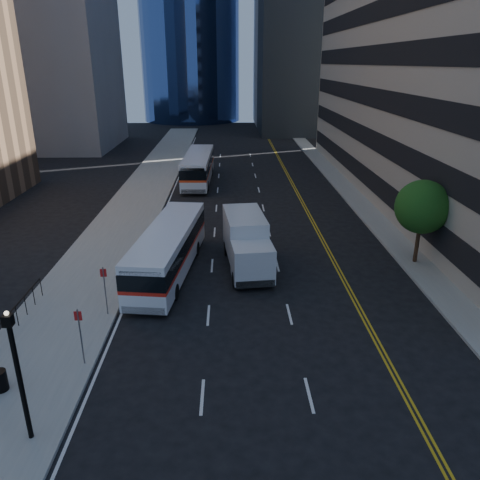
# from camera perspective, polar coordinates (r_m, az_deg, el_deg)

# --- Properties ---
(ground) EXTENTS (160.00, 160.00, 0.00)m
(ground) POSITION_cam_1_polar(r_m,az_deg,el_deg) (21.75, 5.36, -11.63)
(ground) COLOR black
(ground) RESTS_ON ground
(sidewalk_west) EXTENTS (5.00, 90.00, 0.15)m
(sidewalk_west) POSITION_cam_1_polar(r_m,az_deg,el_deg) (45.44, -11.66, 5.69)
(sidewalk_west) COLOR gray
(sidewalk_west) RESTS_ON ground
(sidewalk_east) EXTENTS (2.00, 90.00, 0.15)m
(sidewalk_east) POSITION_cam_1_polar(r_m,az_deg,el_deg) (46.16, 13.03, 5.82)
(sidewalk_east) COLOR gray
(sidewalk_east) RESTS_ON ground
(midrise_west) EXTENTS (18.00, 18.00, 35.00)m
(midrise_west) POSITION_cam_1_polar(r_m,az_deg,el_deg) (74.93, -23.49, 23.81)
(midrise_west) COLOR gray
(midrise_west) RESTS_ON ground
(street_tree) EXTENTS (3.20, 3.20, 5.10)m
(street_tree) POSITION_cam_1_polar(r_m,az_deg,el_deg) (29.69, 21.35, 3.77)
(street_tree) COLOR #332114
(street_tree) RESTS_ON sidewalk_east
(lamp_post) EXTENTS (0.28, 0.28, 4.56)m
(lamp_post) POSITION_cam_1_polar(r_m,az_deg,el_deg) (16.47, -25.42, -14.27)
(lamp_post) COLOR black
(lamp_post) RESTS_ON sidewalk_west
(bus_front) EXTENTS (3.65, 11.00, 2.78)m
(bus_front) POSITION_cam_1_polar(r_m,az_deg,el_deg) (27.35, -8.69, -1.12)
(bus_front) COLOR white
(bus_front) RESTS_ON ground
(bus_rear) EXTENTS (2.83, 11.52, 2.95)m
(bus_rear) POSITION_cam_1_polar(r_m,az_deg,el_deg) (48.54, -5.11, 8.87)
(bus_rear) COLOR white
(bus_rear) RESTS_ON ground
(box_truck) EXTENTS (2.90, 6.71, 3.12)m
(box_truck) POSITION_cam_1_polar(r_m,az_deg,el_deg) (27.76, 0.81, -0.25)
(box_truck) COLOR silver
(box_truck) RESTS_ON ground
(trash_can) EXTENTS (0.68, 0.68, 0.81)m
(trash_can) POSITION_cam_1_polar(r_m,az_deg,el_deg) (20.26, -27.23, -15.00)
(trash_can) COLOR black
(trash_can) RESTS_ON sidewalk_west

